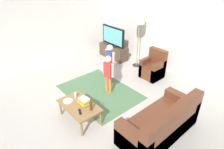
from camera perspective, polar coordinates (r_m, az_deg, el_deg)
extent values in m
plane|color=#B2ADA3|center=(5.08, -5.15, -8.62)|extent=(7.80, 7.80, 0.00)
cube|color=silver|center=(6.47, 16.58, 12.41)|extent=(6.00, 0.12, 2.70)
cube|color=silver|center=(6.92, -21.12, 12.74)|extent=(0.12, 6.00, 2.70)
cube|color=#4C724C|center=(5.51, -3.65, -5.06)|extent=(2.20, 1.60, 0.01)
cube|color=#4C3828|center=(7.45, 0.45, 6.85)|extent=(1.20, 0.44, 0.50)
cube|color=black|center=(7.48, 0.16, 5.69)|extent=(1.10, 0.32, 0.03)
cube|color=black|center=(7.34, 0.34, 8.72)|extent=(0.44, 0.28, 0.03)
cube|color=black|center=(7.23, 0.35, 11.35)|extent=(1.10, 0.07, 0.68)
cube|color=#59B2D8|center=(7.20, 0.13, 11.29)|extent=(1.00, 0.01, 0.58)
cube|color=brown|center=(4.29, 13.57, -14.40)|extent=(0.80, 1.80, 0.42)
cube|color=brown|center=(4.03, 17.44, -14.14)|extent=(0.20, 1.80, 0.86)
cube|color=brown|center=(3.76, 6.02, -19.36)|extent=(0.80, 0.20, 0.60)
cube|color=brown|center=(4.78, 19.48, -8.75)|extent=(0.80, 0.20, 0.60)
cube|color=#B22823|center=(4.39, 20.01, -8.35)|extent=(0.10, 0.32, 0.32)
cube|color=brown|center=(6.23, 11.72, 0.95)|extent=(0.60, 0.60, 0.42)
cube|color=brown|center=(6.28, 13.18, 3.50)|extent=(0.60, 0.16, 0.90)
cube|color=brown|center=(6.31, 10.10, 2.45)|extent=(0.12, 0.60, 0.60)
cube|color=brown|center=(6.06, 13.57, 0.87)|extent=(0.12, 0.60, 0.60)
cylinder|color=#262626|center=(6.97, 7.21, 2.75)|extent=(0.28, 0.28, 0.02)
cylinder|color=#99844C|center=(6.67, 7.61, 8.51)|extent=(0.03, 0.03, 1.50)
cylinder|color=silver|center=(6.41, 8.14, 15.86)|extent=(0.36, 0.36, 0.28)
cylinder|color=gray|center=(5.96, -1.01, 0.81)|extent=(0.09, 0.09, 0.52)
cylinder|color=gray|center=(5.88, -0.22, 0.37)|extent=(0.09, 0.09, 0.52)
cube|color=#2D478C|center=(5.70, -0.64, 4.88)|extent=(0.25, 0.14, 0.45)
sphere|color=beige|center=(5.57, -0.66, 7.86)|extent=(0.19, 0.19, 0.19)
cylinder|color=beige|center=(5.80, -1.68, 5.58)|extent=(0.07, 0.07, 0.40)
cylinder|color=beige|center=(5.58, 0.43, 4.58)|extent=(0.07, 0.07, 0.40)
cylinder|color=orange|center=(5.39, -1.51, -2.74)|extent=(0.08, 0.08, 0.50)
cylinder|color=orange|center=(5.32, -0.56, -3.19)|extent=(0.08, 0.08, 0.50)
cube|color=red|center=(5.12, -1.09, 1.42)|extent=(0.25, 0.16, 0.43)
sphere|color=beige|center=(4.98, -1.12, 4.51)|extent=(0.18, 0.18, 0.18)
cylinder|color=beige|center=(5.20, -2.34, 2.15)|extent=(0.07, 0.07, 0.39)
cylinder|color=beige|center=(5.02, 0.20, 1.10)|extent=(0.07, 0.07, 0.39)
cube|color=olive|center=(4.42, -9.68, -9.01)|extent=(1.00, 0.60, 0.04)
cylinder|color=olive|center=(4.79, -14.97, -9.50)|extent=(0.05, 0.05, 0.38)
cylinder|color=olive|center=(4.18, -8.95, -15.61)|extent=(0.05, 0.05, 0.38)
cylinder|color=olive|center=(4.96, -9.88, -7.26)|extent=(0.05, 0.05, 0.38)
cylinder|color=olive|center=(4.37, -3.36, -12.69)|extent=(0.05, 0.05, 0.38)
cube|color=#388C4C|center=(4.41, -8.01, -8.47)|extent=(0.25, 0.18, 0.02)
cube|color=yellow|center=(4.40, -8.21, -8.08)|extent=(0.28, 0.23, 0.04)
cube|color=orange|center=(4.38, -8.21, -7.55)|extent=(0.28, 0.21, 0.04)
cube|color=white|center=(4.36, -8.21, -7.15)|extent=(0.24, 0.19, 0.03)
cylinder|color=#4C3319|center=(4.17, -6.26, -9.18)|extent=(0.06, 0.06, 0.22)
cylinder|color=#4C3319|center=(4.08, -6.36, -7.65)|extent=(0.02, 0.02, 0.06)
cube|color=black|center=(4.21, -9.46, -10.78)|extent=(0.17, 0.11, 0.02)
cylinder|color=silver|center=(4.63, -10.74, -5.95)|extent=(0.07, 0.07, 0.12)
cylinder|color=white|center=(4.56, -12.90, -7.60)|extent=(0.22, 0.22, 0.02)
cube|color=silver|center=(4.54, -12.79, -7.61)|extent=(0.14, 0.07, 0.01)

